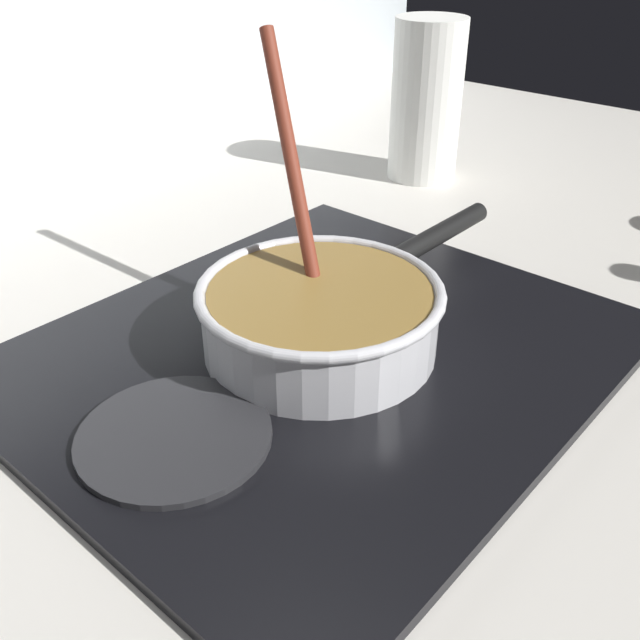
% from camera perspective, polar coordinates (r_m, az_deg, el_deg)
% --- Properties ---
extents(ground, '(2.40, 1.60, 0.04)m').
position_cam_1_polar(ground, '(0.62, 0.36, -10.57)').
color(ground, beige).
extents(hob_plate, '(0.56, 0.48, 0.01)m').
position_cam_1_polar(hob_plate, '(0.69, 0.00, -2.66)').
color(hob_plate, black).
rests_on(hob_plate, ground).
extents(burner_ring, '(0.18, 0.18, 0.01)m').
position_cam_1_polar(burner_ring, '(0.69, 0.00, -1.97)').
color(burner_ring, '#592D0C').
rests_on(burner_ring, hob_plate).
extents(spare_burner, '(0.16, 0.16, 0.01)m').
position_cam_1_polar(spare_burner, '(0.59, -11.59, -9.09)').
color(spare_burner, '#262628').
rests_on(spare_burner, hob_plate).
extents(cooking_pan, '(0.40, 0.26, 0.27)m').
position_cam_1_polar(cooking_pan, '(0.67, 0.14, 0.56)').
color(cooking_pan, silver).
rests_on(cooking_pan, hob_plate).
extents(paper_towel_roll, '(0.11, 0.11, 0.24)m').
position_cam_1_polar(paper_towel_roll, '(1.14, 8.51, 16.99)').
color(paper_towel_roll, white).
rests_on(paper_towel_roll, ground).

